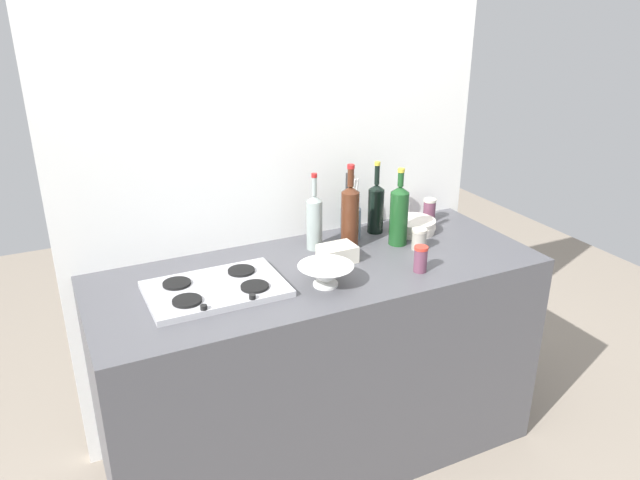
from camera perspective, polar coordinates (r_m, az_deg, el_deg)
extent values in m
plane|color=gray|center=(2.93, 0.00, -18.76)|extent=(6.00, 6.00, 0.00)
cube|color=#4C4C51|center=(2.65, 0.00, -11.44)|extent=(1.80, 0.70, 0.90)
cube|color=white|center=(2.68, -3.57, 4.51)|extent=(1.90, 0.06, 2.21)
cube|color=#B2B2B7|center=(2.27, -9.68, -4.53)|extent=(0.50, 0.33, 0.02)
cylinder|color=black|center=(2.17, -12.28, -5.54)|extent=(0.10, 0.10, 0.01)
cylinder|color=black|center=(2.23, -6.10, -4.32)|extent=(0.10, 0.10, 0.01)
cylinder|color=black|center=(2.30, -13.21, -3.96)|extent=(0.10, 0.10, 0.01)
cylinder|color=black|center=(2.36, -7.35, -2.85)|extent=(0.10, 0.10, 0.01)
cylinder|color=black|center=(2.11, -10.78, -6.18)|extent=(0.02, 0.02, 0.02)
cylinder|color=black|center=(2.16, -6.33, -5.28)|extent=(0.02, 0.02, 0.02)
cylinder|color=silver|center=(2.82, 8.58, 0.85)|extent=(0.20, 0.20, 0.01)
cylinder|color=silver|center=(2.81, 8.58, 1.03)|extent=(0.20, 0.20, 0.01)
cylinder|color=silver|center=(2.81, 8.69, 1.25)|extent=(0.20, 0.20, 0.01)
cylinder|color=silver|center=(2.80, 8.65, 1.41)|extent=(0.20, 0.20, 0.01)
cylinder|color=silver|center=(2.80, 8.62, 1.61)|extent=(0.20, 0.20, 0.01)
cylinder|color=silver|center=(2.80, 8.68, 1.80)|extent=(0.20, 0.20, 0.01)
cylinder|color=#19471E|center=(2.64, 7.35, 2.00)|extent=(0.08, 0.08, 0.23)
cone|color=#19471E|center=(2.59, 7.49, 4.71)|extent=(0.08, 0.08, 0.03)
cylinder|color=#19471E|center=(2.58, 7.54, 5.64)|extent=(0.03, 0.03, 0.06)
cylinder|color=gold|center=(2.57, 7.58, 6.46)|extent=(0.03, 0.03, 0.02)
cylinder|color=black|center=(2.76, 5.21, 2.70)|extent=(0.07, 0.07, 0.20)
cone|color=black|center=(2.73, 5.30, 4.94)|extent=(0.07, 0.07, 0.03)
cylinder|color=black|center=(2.71, 5.34, 6.07)|extent=(0.02, 0.02, 0.09)
cylinder|color=gold|center=(2.70, 5.38, 7.12)|extent=(0.03, 0.03, 0.02)
cylinder|color=gray|center=(2.57, -0.53, 1.40)|extent=(0.07, 0.07, 0.21)
cone|color=gray|center=(2.53, -0.54, 3.91)|extent=(0.07, 0.07, 0.02)
cylinder|color=gray|center=(2.51, -0.54, 5.01)|extent=(0.02, 0.02, 0.08)
cylinder|color=#B21E1E|center=(2.50, -0.54, 6.04)|extent=(0.02, 0.02, 0.02)
cylinder|color=#472314|center=(2.58, 2.80, 1.86)|extent=(0.08, 0.08, 0.25)
cone|color=#472314|center=(2.54, 2.86, 4.74)|extent=(0.08, 0.08, 0.03)
cylinder|color=#472314|center=(2.52, 2.88, 5.85)|extent=(0.03, 0.03, 0.08)
cylinder|color=#B21E1E|center=(2.51, 2.90, 6.86)|extent=(0.03, 0.03, 0.02)
cylinder|color=white|center=(2.29, 0.53, -4.12)|extent=(0.09, 0.09, 0.01)
cone|color=white|center=(2.27, 0.53, -3.21)|extent=(0.21, 0.21, 0.07)
cube|color=silver|center=(2.48, 1.63, -1.27)|extent=(0.15, 0.11, 0.07)
cylinder|color=slate|center=(2.70, 2.87, 1.54)|extent=(0.09, 0.09, 0.14)
cylinder|color=#997247|center=(2.67, 3.00, 3.67)|extent=(0.02, 0.01, 0.23)
cylinder|color=#B7B7B2|center=(2.65, 3.27, 3.44)|extent=(0.04, 0.02, 0.22)
cylinder|color=#B7B7B2|center=(2.66, 3.06, 3.51)|extent=(0.01, 0.04, 0.22)
cylinder|color=#262626|center=(2.67, 2.49, 3.75)|extent=(0.03, 0.04, 0.24)
cylinder|color=#9E998C|center=(2.62, 9.21, -0.04)|extent=(0.06, 0.06, 0.08)
cylinder|color=beige|center=(2.61, 9.27, 0.89)|extent=(0.06, 0.06, 0.01)
cylinder|color=#66384C|center=(2.42, 9.34, -1.89)|extent=(0.05, 0.05, 0.09)
cylinder|color=red|center=(2.39, 9.42, -0.74)|extent=(0.05, 0.05, 0.01)
cylinder|color=#66384C|center=(2.95, 10.15, 2.66)|extent=(0.06, 0.06, 0.10)
cylinder|color=beige|center=(2.93, 10.22, 3.66)|extent=(0.06, 0.06, 0.01)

